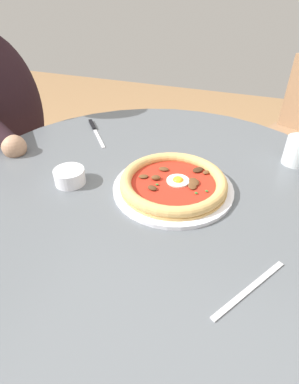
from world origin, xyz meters
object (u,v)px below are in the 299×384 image
at_px(dining_table, 156,234).
at_px(water_glass, 297,153).
at_px(ramekin_capers, 70,176).
at_px(steak_knife, 94,129).
at_px(pizza_on_plate, 173,184).
at_px(diner_person, 14,163).
at_px(fork_utensil, 250,289).

xyz_separation_m(dining_table, water_glass, (0.32, 0.24, 0.19)).
distance_m(dining_table, ramekin_capers, 0.28).
height_order(dining_table, water_glass, water_glass).
bearing_deg(steak_knife, water_glass, -0.52).
xyz_separation_m(water_glass, steak_knife, (-0.62, 0.01, -0.03)).
relative_size(dining_table, pizza_on_plate, 3.60).
distance_m(water_glass, steak_knife, 0.62).
bearing_deg(steak_knife, pizza_on_plate, -35.00).
bearing_deg(water_glass, ramekin_capers, -151.22).
relative_size(ramekin_capers, diner_person, 0.06).
bearing_deg(pizza_on_plate, water_glass, 39.76).
bearing_deg(water_glass, diner_person, 179.91).
bearing_deg(pizza_on_plate, dining_table, -165.23).
xyz_separation_m(ramekin_capers, fork_utensil, (0.45, -0.18, -0.02)).
bearing_deg(dining_table, ramekin_capers, -167.15).
relative_size(water_glass, fork_utensil, 0.47).
relative_size(water_glass, ramekin_capers, 1.00).
bearing_deg(pizza_on_plate, steak_knife, 145.00).
height_order(fork_utensil, diner_person, diner_person).
bearing_deg(fork_utensil, pizza_on_plate, 130.78).
distance_m(pizza_on_plate, water_glass, 0.36).
height_order(water_glass, diner_person, diner_person).
bearing_deg(fork_utensil, water_glass, 80.55).
relative_size(pizza_on_plate, steak_knife, 1.73).
bearing_deg(fork_utensil, diner_person, 153.33).
bearing_deg(pizza_on_plate, diner_person, 162.22).
height_order(ramekin_capers, diner_person, diner_person).
relative_size(steak_knife, fork_utensil, 1.05).
height_order(dining_table, fork_utensil, fork_utensil).
relative_size(pizza_on_plate, diner_person, 0.25).
xyz_separation_m(ramekin_capers, diner_person, (-0.48, 0.29, -0.23)).
height_order(dining_table, ramekin_capers, ramekin_capers).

